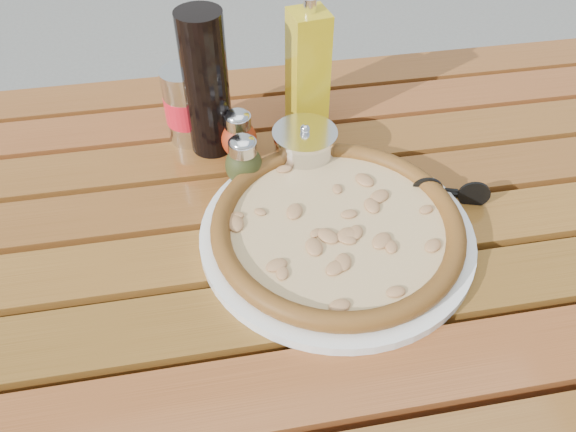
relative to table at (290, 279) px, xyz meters
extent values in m
cube|color=#331F0B|center=(0.64, 0.39, -0.32)|extent=(0.06, 0.06, 0.70)
cube|color=#35190C|center=(0.00, 0.00, 0.03)|extent=(1.36, 0.86, 0.04)
cube|color=#5D2910|center=(0.00, -0.20, 0.06)|extent=(1.40, 0.09, 0.03)
cube|color=#502E0E|center=(0.00, -0.10, 0.06)|extent=(1.40, 0.09, 0.03)
cube|color=#58310F|center=(0.00, 0.00, 0.06)|extent=(1.40, 0.09, 0.03)
cube|color=#52290E|center=(0.00, 0.10, 0.06)|extent=(1.40, 0.09, 0.03)
cube|color=#542C0E|center=(0.00, 0.20, 0.06)|extent=(1.40, 0.09, 0.03)
cube|color=#5B2910|center=(0.00, 0.30, 0.06)|extent=(1.40, 0.09, 0.03)
cube|color=#55290F|center=(0.00, 0.41, 0.06)|extent=(1.40, 0.09, 0.03)
cylinder|color=white|center=(0.06, 0.00, 0.08)|extent=(0.47, 0.47, 0.01)
cylinder|color=beige|center=(0.06, 0.00, 0.09)|extent=(0.42, 0.42, 0.01)
torus|color=black|center=(0.06, 0.00, 0.10)|extent=(0.45, 0.45, 0.03)
ellipsoid|color=#B63214|center=(-0.04, 0.20, 0.11)|extent=(0.06, 0.06, 0.06)
cylinder|color=silver|center=(-0.04, 0.20, 0.14)|extent=(0.04, 0.04, 0.02)
ellipsoid|color=silver|center=(-0.04, 0.20, 0.15)|extent=(0.04, 0.04, 0.02)
ellipsoid|color=#353B17|center=(-0.04, 0.13, 0.11)|extent=(0.07, 0.07, 0.06)
cylinder|color=silver|center=(-0.04, 0.13, 0.14)|extent=(0.05, 0.05, 0.02)
ellipsoid|color=silver|center=(-0.04, 0.13, 0.15)|extent=(0.05, 0.05, 0.02)
cylinder|color=black|center=(-0.08, 0.23, 0.19)|extent=(0.07, 0.07, 0.22)
cylinder|color=silver|center=(-0.12, 0.26, 0.14)|extent=(0.07, 0.07, 0.12)
cylinder|color=red|center=(-0.12, 0.26, 0.13)|extent=(0.07, 0.07, 0.04)
cube|color=gold|center=(0.07, 0.26, 0.17)|extent=(0.06, 0.06, 0.19)
cylinder|color=white|center=(0.07, 0.26, 0.28)|extent=(0.02, 0.02, 0.02)
cylinder|color=silver|center=(0.05, 0.16, 0.10)|extent=(0.11, 0.11, 0.05)
cylinder|color=white|center=(0.05, 0.16, 0.13)|extent=(0.11, 0.11, 0.01)
sphere|color=silver|center=(0.05, 0.16, 0.14)|extent=(0.02, 0.02, 0.01)
cylinder|color=black|center=(0.20, 0.05, 0.09)|extent=(0.04, 0.02, 0.04)
cylinder|color=black|center=(0.26, 0.03, 0.09)|extent=(0.04, 0.02, 0.04)
cube|color=black|center=(0.23, 0.04, 0.10)|extent=(0.02, 0.01, 0.00)
cube|color=black|center=(0.23, 0.05, 0.08)|extent=(0.09, 0.03, 0.00)
cube|color=black|center=(0.25, 0.05, 0.08)|extent=(0.09, 0.03, 0.00)
camera|label=1|loc=(-0.09, -0.49, 0.62)|focal=35.00mm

